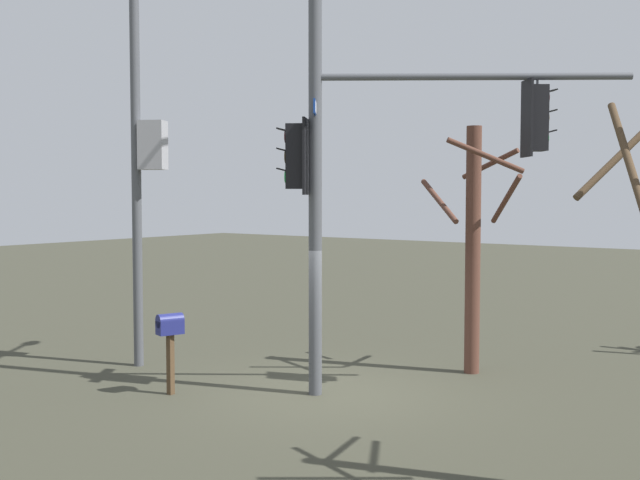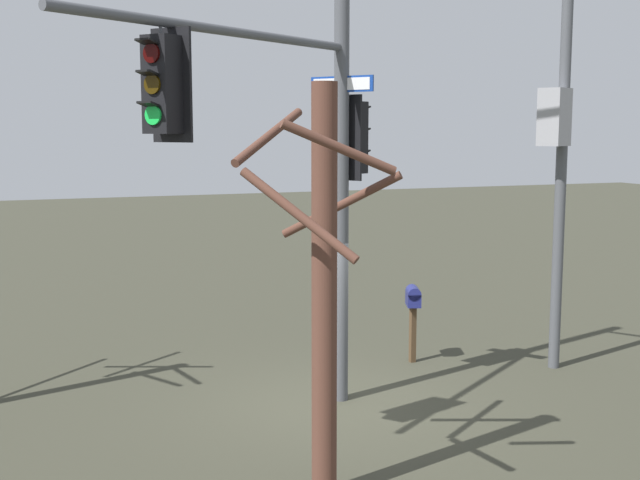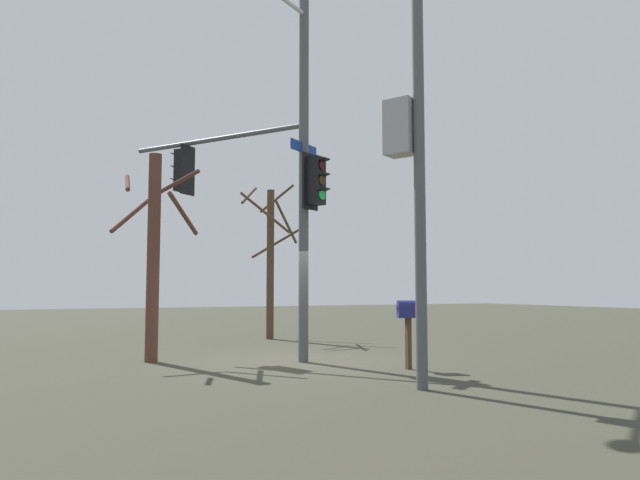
# 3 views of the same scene
# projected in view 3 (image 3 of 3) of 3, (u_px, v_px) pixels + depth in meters

# --- Properties ---
(ground_plane) EXTENTS (80.00, 80.00, 0.00)m
(ground_plane) POSITION_uv_depth(u_px,v_px,m) (292.00, 362.00, 13.67)
(ground_plane) COLOR #39392C
(main_signal_pole_assembly) EXTENTS (3.53, 6.04, 8.65)m
(main_signal_pole_assembly) POSITION_uv_depth(u_px,v_px,m) (272.00, 158.00, 14.23)
(main_signal_pole_assembly) COLOR #4C4F54
(main_signal_pole_assembly) RESTS_ON ground
(secondary_pole_assembly) EXTENTS (0.59, 0.72, 8.32)m
(secondary_pole_assembly) POSITION_uv_depth(u_px,v_px,m) (412.00, 135.00, 10.29)
(secondary_pole_assembly) COLOR #4C4F54
(secondary_pole_assembly) RESTS_ON ground
(mailbox) EXTENTS (0.50, 0.38, 1.41)m
(mailbox) POSITION_uv_depth(u_px,v_px,m) (408.00, 315.00, 12.46)
(mailbox) COLOR #4C3823
(mailbox) RESTS_ON ground
(bare_tree_behind_pole) EXTENTS (2.05, 2.11, 4.76)m
(bare_tree_behind_pole) POSITION_uv_depth(u_px,v_px,m) (154.00, 249.00, 13.80)
(bare_tree_behind_pole) COLOR brown
(bare_tree_behind_pole) RESTS_ON ground
(bare_tree_across_street) EXTENTS (2.43, 2.44, 5.20)m
(bare_tree_across_street) POSITION_uv_depth(u_px,v_px,m) (270.00, 255.00, 19.95)
(bare_tree_across_street) COLOR #4B3926
(bare_tree_across_street) RESTS_ON ground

